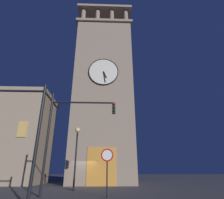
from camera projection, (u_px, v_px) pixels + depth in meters
The scene contains 6 objects.
ground_plane at pixel (83, 186), 18.97m from camera, with size 200.00×200.00×0.00m, color #424247.
clocktower at pixel (103, 98), 27.11m from camera, with size 8.48×9.06×28.01m.
traffic_signal_near at pixel (11, 117), 9.08m from camera, with size 4.52×0.41×5.82m.
traffic_signal_far at pixel (70, 125), 12.38m from camera, with size 4.61×0.41×6.72m.
street_lamp at pixel (77, 145), 15.74m from camera, with size 0.44×0.44×5.13m.
no_horn_sign at pixel (107, 159), 11.22m from camera, with size 0.78×0.14×2.79m.
Camera 1 is at (-2.25, 21.10, 1.42)m, focal length 28.95 mm.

